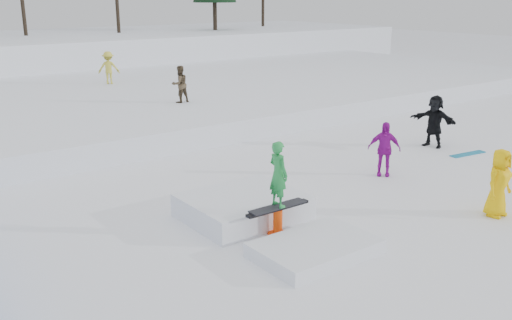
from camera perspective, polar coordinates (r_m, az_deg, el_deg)
ground at (r=12.65m, az=3.61°, el=-7.23°), size 120.00×120.00×0.00m
snow_midrise at (r=26.35m, az=-19.47°, el=5.24°), size 50.00×18.00×0.80m
walker_olive at (r=23.27m, az=-7.62°, el=7.52°), size 0.75×0.60×1.48m
walker_ygreen at (r=28.85m, az=-14.52°, el=8.92°), size 1.16×0.99×1.56m
spectator_purple at (r=16.64m, az=12.68°, el=1.09°), size 0.90×0.94×1.57m
spectator_yellow at (r=14.42m, az=23.11°, el=-2.11°), size 0.82×0.56×1.63m
spectator_dark at (r=20.27m, az=17.40°, el=3.73°), size 0.80×1.71×1.77m
loose_board_teal at (r=19.82m, az=20.42°, el=0.57°), size 1.42×0.46×0.03m
jib_rail_feature at (r=12.78m, az=0.56°, el=-5.47°), size 2.60×4.40×2.11m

